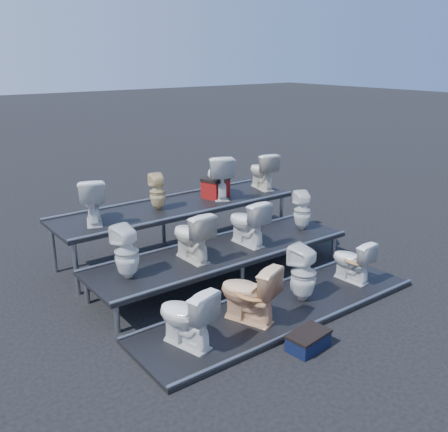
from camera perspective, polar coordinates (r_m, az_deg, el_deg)
ground at (r=7.76m, az=-0.18°, el=-7.14°), size 80.00×80.00×0.00m
tier_front at (r=6.86m, az=6.43°, el=-10.57°), size 4.20×1.20×0.06m
tier_mid at (r=7.66m, az=-0.18°, el=-5.58°), size 4.20×1.20×0.46m
tier_back at (r=8.60m, az=-5.36°, el=-1.55°), size 4.20×1.20×0.86m
toilet_0 at (r=5.86m, az=-4.40°, el=-11.34°), size 0.59×0.81×0.74m
toilet_1 at (r=6.33m, az=2.83°, el=-8.74°), size 0.68×0.87×0.78m
toilet_2 at (r=6.93m, az=9.07°, el=-6.47°), size 0.40×0.41×0.78m
toilet_3 at (r=7.67m, az=14.41°, el=-4.92°), size 0.40×0.65×0.64m
toilet_4 at (r=6.69m, az=-11.08°, el=-4.07°), size 0.36×0.37×0.72m
toilet_5 at (r=7.15m, az=-3.72°, el=-2.24°), size 0.43×0.73×0.73m
toilet_6 at (r=7.72m, az=2.66°, el=-0.70°), size 0.42×0.72×0.72m
toilet_7 at (r=8.52m, az=8.95°, el=0.63°), size 0.39×0.39×0.65m
toilet_8 at (r=7.74m, az=-14.82°, el=1.75°), size 0.61×0.78×0.70m
toilet_9 at (r=8.21m, az=-7.59°, el=2.75°), size 0.32×0.33×0.60m
toilet_10 at (r=8.84m, az=-0.60°, el=4.59°), size 0.71×0.87×0.77m
toilet_11 at (r=9.46m, az=4.39°, el=5.19°), size 0.52×0.74×0.69m
red_crate at (r=8.89m, az=-0.96°, el=3.13°), size 0.51×0.45×0.31m
step_stool at (r=6.10m, az=9.59°, el=-13.97°), size 0.53×0.36×0.18m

